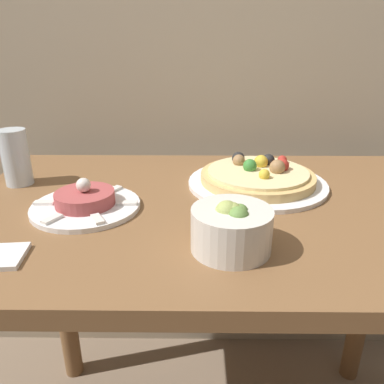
# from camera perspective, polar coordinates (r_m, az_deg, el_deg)

# --- Properties ---
(dining_table) EXTENTS (1.10, 0.68, 0.79)m
(dining_table) POSITION_cam_1_polar(r_m,az_deg,el_deg) (0.85, 4.45, -9.83)
(dining_table) COLOR brown
(dining_table) RESTS_ON ground_plane
(pizza_plate) EXTENTS (0.32, 0.32, 0.07)m
(pizza_plate) POSITION_cam_1_polar(r_m,az_deg,el_deg) (0.89, 9.98, 2.20)
(pizza_plate) COLOR white
(pizza_plate) RESTS_ON dining_table
(tartare_plate) EXTENTS (0.22, 0.22, 0.07)m
(tartare_plate) POSITION_cam_1_polar(r_m,az_deg,el_deg) (0.78, -15.92, -1.53)
(tartare_plate) COLOR white
(tartare_plate) RESTS_ON dining_table
(small_bowl) EXTENTS (0.13, 0.13, 0.08)m
(small_bowl) POSITION_cam_1_polar(r_m,az_deg,el_deg) (0.60, 5.93, -5.43)
(small_bowl) COLOR silver
(small_bowl) RESTS_ON dining_table
(drinking_glass) EXTENTS (0.06, 0.06, 0.13)m
(drinking_glass) POSITION_cam_1_polar(r_m,az_deg,el_deg) (0.96, -25.27, 4.79)
(drinking_glass) COLOR silver
(drinking_glass) RESTS_ON dining_table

